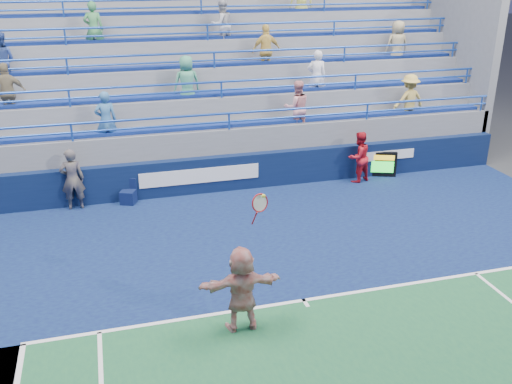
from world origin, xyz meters
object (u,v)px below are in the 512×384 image
object	(u,v)px
serve_speed_board	(378,164)
line_judge	(72,179)
ball_girl	(359,157)
tennis_player	(242,289)
judge_chair	(128,196)

from	to	relation	value
serve_speed_board	line_judge	world-z (taller)	line_judge
line_judge	ball_girl	world-z (taller)	line_judge
serve_speed_board	tennis_player	size ratio (longest dim) A/B	0.43
ball_girl	line_judge	bearing A→B (deg)	-19.84
judge_chair	ball_girl	distance (m)	7.18
line_judge	ball_girl	bearing A→B (deg)	176.43
serve_speed_board	ball_girl	xyz separation A→B (m)	(-0.82, -0.25, 0.40)
line_judge	ball_girl	distance (m)	8.63
tennis_player	line_judge	bearing A→B (deg)	114.96
judge_chair	ball_girl	size ratio (longest dim) A/B	0.44
line_judge	ball_girl	size ratio (longest dim) A/B	1.09
tennis_player	judge_chair	bearing A→B (deg)	103.96
serve_speed_board	judge_chair	world-z (taller)	serve_speed_board
serve_speed_board	judge_chair	distance (m)	7.98
serve_speed_board	ball_girl	distance (m)	0.94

